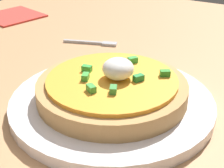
% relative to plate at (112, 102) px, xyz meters
% --- Properties ---
extents(dining_table, '(1.17, 0.88, 0.03)m').
position_rel_plate_xyz_m(dining_table, '(0.01, 0.10, -0.02)').
color(dining_table, tan).
rests_on(dining_table, ground).
extents(plate, '(0.27, 0.27, 0.02)m').
position_rel_plate_xyz_m(plate, '(0.00, 0.00, 0.00)').
color(plate, white).
rests_on(plate, dining_table).
extents(pizza, '(0.19, 0.19, 0.06)m').
position_rel_plate_xyz_m(pizza, '(0.00, -0.00, 0.02)').
color(pizza, tan).
rests_on(pizza, plate).
extents(fork, '(0.04, 0.10, 0.01)m').
position_rel_plate_xyz_m(fork, '(0.18, 0.14, -0.01)').
color(fork, '#B7B7BC').
rests_on(fork, dining_table).
extents(napkin, '(0.14, 0.14, 0.00)m').
position_rel_plate_xyz_m(napkin, '(0.24, 0.41, -0.01)').
color(napkin, red).
rests_on(napkin, dining_table).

